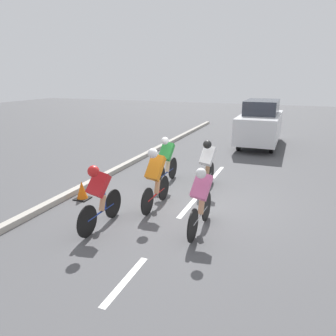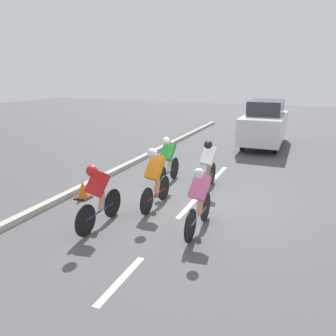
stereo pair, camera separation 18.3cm
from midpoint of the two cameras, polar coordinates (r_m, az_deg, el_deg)
ground_plane at (r=8.48m, az=3.76°, el=-5.83°), size 60.00×60.00×0.00m
lane_stripe_near at (r=5.53m, az=-8.38°, el=-18.80°), size 0.12×1.40×0.01m
lane_stripe_mid at (r=8.12m, az=2.87°, el=-6.82°), size 0.12×1.40×0.01m
lane_stripe_far at (r=11.03m, az=8.19°, el=-0.75°), size 0.12×1.40×0.01m
curb at (r=9.52m, az=-15.72°, el=-3.48°), size 0.20×28.30×0.14m
cyclist_white at (r=9.10m, az=6.25°, el=0.84°), size 0.40×1.68×1.48m
cyclist_orange at (r=7.78m, az=-2.88°, el=-1.40°), size 0.39×1.65×1.55m
cyclist_pink at (r=6.64m, az=4.97°, el=-5.22°), size 0.40×1.69×1.45m
cyclist_green at (r=9.54m, az=-0.79°, el=1.54°), size 0.39×1.69×1.47m
cyclist_red at (r=6.94m, az=-12.66°, el=-4.44°), size 0.42×1.66×1.45m
support_car at (r=15.52m, az=15.43°, el=7.57°), size 1.70×4.37×2.04m
traffic_cone at (r=8.85m, az=-15.33°, el=-3.82°), size 0.36×0.36×0.49m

